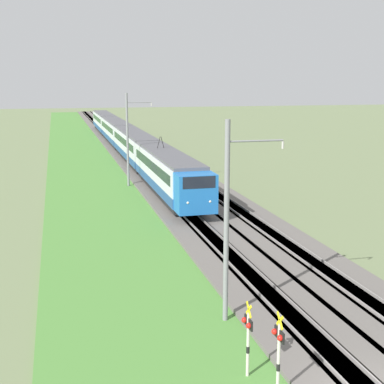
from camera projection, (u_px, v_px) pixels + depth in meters
ballast_main at (138, 166)px, 64.51m from camera, size 240.00×4.40×0.30m
ballast_adjacent at (171, 165)px, 65.50m from camera, size 240.00×4.40×0.30m
track_main at (138, 166)px, 64.51m from camera, size 240.00×1.57×0.45m
track_adjacent at (171, 165)px, 65.50m from camera, size 240.00×1.57×0.45m
grass_verge at (95, 168)px, 63.27m from camera, size 240.00×10.85×0.12m
passenger_train at (124, 136)px, 76.69m from camera, size 83.09×2.95×5.13m
crossing_signal_near at (278, 349)px, 16.96m from camera, size 0.70×0.23×3.06m
crossing_signal_aux at (248, 334)px, 18.30m from camera, size 0.70×0.23×2.83m
catenary_mast_near at (228, 221)px, 22.11m from camera, size 0.22×2.56×8.71m
catenary_mast_mid at (128, 139)px, 51.57m from camera, size 0.22×2.56×9.09m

